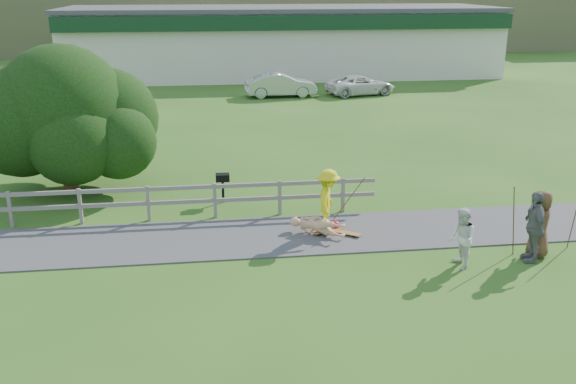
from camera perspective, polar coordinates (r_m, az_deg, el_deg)
name	(u,v)px	position (r m, az deg, el deg)	size (l,w,h in m)	color
ground	(295,257)	(17.02, 0.62, -5.81)	(260.00, 260.00, 0.00)	#2C5819
path	(287,235)	(18.38, -0.05, -3.86)	(34.00, 3.00, 0.04)	#3D3D40
fence	(127,199)	(19.82, -14.11, -0.59)	(15.05, 0.10, 1.10)	#656059
strip_mall	(282,40)	(50.89, -0.58, 13.33)	(32.50, 10.75, 5.10)	silver
skater_rider	(328,204)	(18.25, 3.58, -1.06)	(1.18, 0.68, 1.82)	yellow
skater_fallen	(317,226)	(18.29, 2.61, -3.04)	(1.65, 0.40, 0.60)	tan
spectator_a	(462,239)	(16.72, 15.18, -4.02)	(0.76, 0.59, 1.57)	silver
spectator_b	(534,227)	(17.63, 21.03, -2.88)	(1.11, 0.46, 1.89)	slate
spectator_c	(540,224)	(18.04, 21.51, -2.62)	(0.88, 0.57, 1.80)	brown
car_silver	(281,85)	(40.74, -0.67, 9.48)	(1.56, 4.46, 1.47)	#B1B4B9
car_white	(360,85)	(41.75, 6.46, 9.43)	(2.05, 4.46, 1.24)	white
tree	(66,138)	(23.16, -19.14, 4.52)	(7.01, 7.01, 3.68)	black
bbq	(223,188)	(21.10, -5.81, 0.34)	(0.45, 0.34, 0.97)	black
longboard_rider	(327,232)	(18.55, 3.53, -3.56)	(0.95, 0.23, 0.11)	olive
longboard_fallen	(345,234)	(18.45, 5.10, -3.74)	(0.92, 0.22, 0.10)	olive
helmet	(335,226)	(18.78, 4.22, -2.99)	(0.30, 0.30, 0.30)	red
pole_rider	(346,198)	(18.74, 5.15, -0.51)	(0.03, 0.03, 1.87)	brown
pole_spec_left	(514,221)	(17.82, 19.41, -2.44)	(0.03, 0.03, 1.91)	brown
pole_spec_right	(575,215)	(18.89, 24.16, -1.86)	(0.03, 0.03, 1.92)	brown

